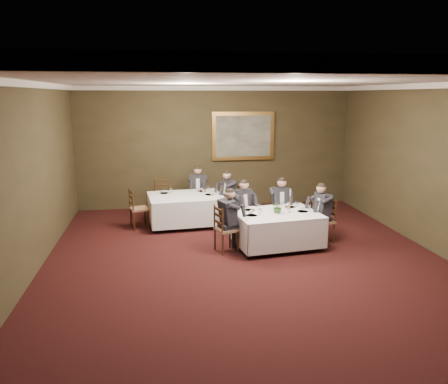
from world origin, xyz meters
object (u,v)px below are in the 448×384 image
object	(u,v)px
chair_sec_backright	(198,204)
chair_sec_endleft	(139,217)
diner_sec_backright	(198,196)
centerpiece	(278,206)
chair_main_endleft	(226,238)
chair_sec_backleft	(162,206)
chair_main_backleft	(242,224)
diner_main_backleft	(242,215)
chair_main_endright	(323,230)
candlestick	(290,204)
chair_sec_endright	(230,211)
diner_main_backright	(280,212)
diner_sec_endright	(230,202)
table_main	(276,227)
chair_main_backright	(280,221)
diner_main_endright	(323,220)
diner_main_endleft	(227,228)
painting	(243,136)
table_second	(186,207)

from	to	relation	value
chair_sec_backright	chair_sec_endleft	xyz separation A→B (m)	(-1.59, -1.10, 0.00)
diner_sec_backright	centerpiece	world-z (taller)	diner_sec_backright
chair_main_endleft	diner_sec_backright	distance (m)	3.12
chair_sec_backleft	chair_main_backleft	bearing A→B (deg)	133.03
centerpiece	diner_sec_backright	bearing A→B (deg)	115.73
diner_main_backleft	chair_main_endright	xyz separation A→B (m)	(1.72, -0.71, -0.23)
candlestick	chair_sec_endright	bearing A→B (deg)	114.29
diner_main_backright	centerpiece	bearing A→B (deg)	73.77
diner_main_backright	diner_sec_endright	distance (m)	1.52
table_main	chair_main_backright	bearing A→B (deg)	69.38
chair_main_endright	chair_main_backright	bearing A→B (deg)	31.49
chair_sec_endright	centerpiece	size ratio (longest dim) A/B	3.34
diner_sec_backright	chair_sec_endleft	distance (m)	1.94
chair_main_endleft	diner_main_endright	distance (m)	2.28
chair_sec_endright	chair_sec_backleft	bearing A→B (deg)	53.10
chair_main_backleft	diner_main_backright	bearing A→B (deg)	164.62
diner_main_endleft	painting	xyz separation A→B (m)	(1.12, 3.89, 1.57)
chair_sec_backleft	centerpiece	xyz separation A→B (m)	(2.44, -2.91, 0.63)
chair_main_endright	painting	distance (m)	4.18
diner_main_endright	painting	distance (m)	4.09
chair_main_endleft	centerpiece	world-z (taller)	centerpiece
diner_main_endleft	diner_sec_backright	distance (m)	3.11
candlestick	chair_main_backright	bearing A→B (deg)	85.31
chair_main_backleft	diner_sec_backright	size ratio (longest dim) A/B	0.74
table_main	diner_sec_backright	xyz separation A→B (m)	(-1.42, 2.96, 0.06)
table_main	chair_main_endleft	xyz separation A→B (m)	(-1.13, -0.14, -0.17)
chair_main_endleft	painting	world-z (taller)	painting
chair_main_endleft	chair_sec_endright	world-z (taller)	same
chair_sec_endleft	centerpiece	bearing A→B (deg)	42.90
table_second	table_main	bearing A→B (deg)	-47.13
chair_main_endleft	chair_main_endright	size ratio (longest dim) A/B	1.00
table_second	centerpiece	xyz separation A→B (m)	(1.86, -2.01, 0.46)
chair_main_endleft	diner_main_backright	bearing A→B (deg)	108.58
diner_main_backright	diner_main_endleft	size ratio (longest dim) A/B	1.00
chair_main_backright	chair_sec_endright	distance (m)	1.51
chair_sec_backleft	diner_main_endright	bearing A→B (deg)	143.30
diner_main_backleft	diner_main_endleft	size ratio (longest dim) A/B	1.00
table_second	chair_main_backleft	distance (m)	1.68
chair_sec_backright	diner_sec_endright	size ratio (longest dim) A/B	0.74
table_second	chair_main_endright	xyz separation A→B (m)	(2.97, -1.83, -0.17)
chair_main_backright	painting	world-z (taller)	painting
chair_sec_backright	centerpiece	size ratio (longest dim) A/B	3.34
diner_main_endright	diner_sec_endright	bearing A→B (deg)	31.84
diner_main_endleft	chair_sec_backleft	xyz separation A→B (m)	(-1.29, 3.02, -0.23)
table_second	chair_sec_endright	world-z (taller)	chair_sec_endright
table_second	diner_main_backleft	distance (m)	1.68
chair_main_backright	table_main	bearing A→B (deg)	72.27
diner_main_backleft	diner_sec_backright	distance (m)	2.27
diner_main_backright	centerpiece	distance (m)	1.13
table_main	centerpiece	distance (m)	0.47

